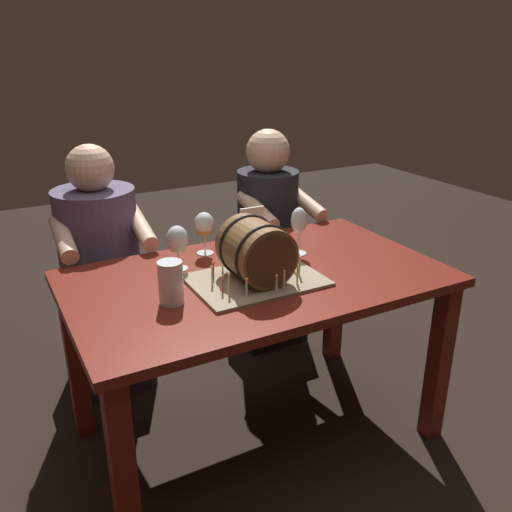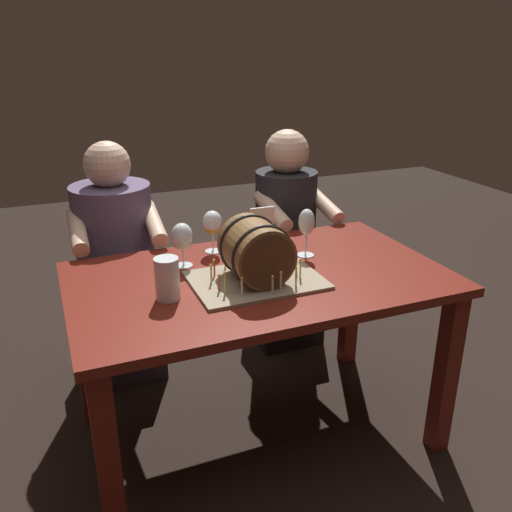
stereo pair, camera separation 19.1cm
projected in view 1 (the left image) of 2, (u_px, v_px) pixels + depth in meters
The scene contains 10 objects.
ground_plane at pixel (257, 431), 2.28m from camera, with size 8.00×8.00×0.00m, color black.
dining_table at pixel (257, 301), 2.05m from camera, with size 1.39×0.82×0.72m.
barrel_cake at pixel (256, 255), 1.91m from camera, with size 0.46×0.33×0.24m.
wine_glass_empty at pixel (299, 222), 2.15m from camera, with size 0.07×0.07×0.20m.
wine_glass_amber at pixel (204, 225), 2.16m from camera, with size 0.08×0.08×0.18m.
wine_glass_white at pixel (177, 240), 2.01m from camera, with size 0.08×0.08×0.17m.
beer_pint at pixel (171, 285), 1.77m from camera, with size 0.08×0.08×0.15m.
menu_card at pixel (251, 225), 2.30m from camera, with size 0.11×0.01×0.16m, color silver.
person_seated_left at pixel (103, 278), 2.44m from camera, with size 0.40×0.47×1.14m.
person_seated_right at pixel (268, 250), 2.83m from camera, with size 0.36×0.45×1.14m.
Camera 1 is at (-0.88, -1.62, 1.53)m, focal length 37.78 mm.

